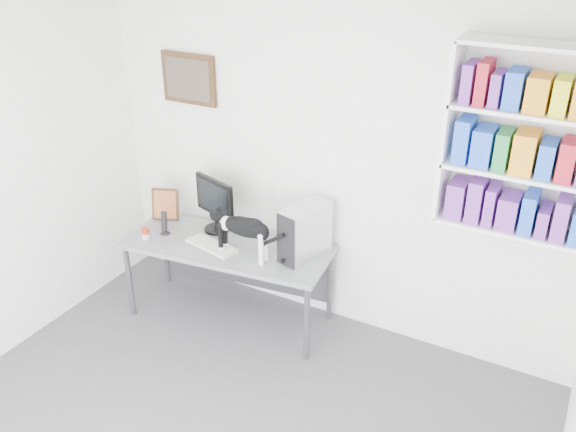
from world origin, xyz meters
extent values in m
cube|color=silver|center=(0.00, 0.00, 2.70)|extent=(4.00, 4.00, 0.01)
cube|color=white|center=(0.00, 2.00, 1.35)|extent=(4.00, 0.01, 2.70)
cube|color=white|center=(1.40, 1.85, 1.85)|extent=(1.03, 0.28, 1.24)
cube|color=#4E2F19|center=(-1.30, 1.97, 1.90)|extent=(0.52, 0.04, 0.42)
cube|color=gray|center=(-0.70, 1.54, 0.35)|extent=(1.76, 0.86, 0.71)
cube|color=black|center=(-0.92, 1.72, 0.95)|extent=(0.50, 0.34, 0.48)
cube|color=beige|center=(-0.79, 1.45, 0.72)|extent=(0.47, 0.25, 0.03)
cube|color=#B9B9BE|center=(-0.07, 1.69, 0.92)|extent=(0.30, 0.46, 0.43)
cylinder|color=black|center=(-1.27, 1.45, 0.81)|extent=(0.11, 0.11, 0.21)
cube|color=#4E2F19|center=(-1.43, 1.68, 0.85)|extent=(0.25, 0.18, 0.29)
cylinder|color=#B8290F|center=(-1.35, 1.31, 0.75)|extent=(0.06, 0.06, 0.09)
camera|label=1|loc=(1.80, -2.01, 3.17)|focal=38.00mm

